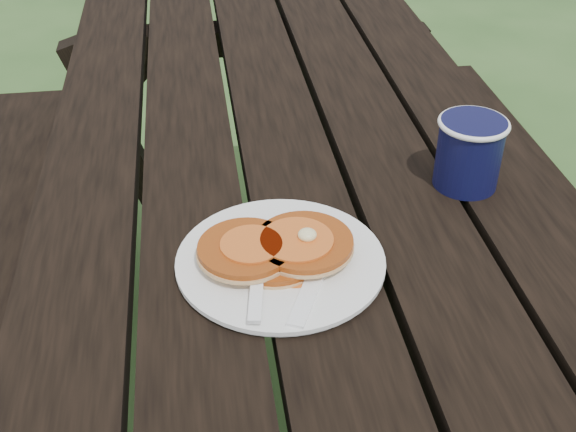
{
  "coord_description": "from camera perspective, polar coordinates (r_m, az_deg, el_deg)",
  "views": [
    {
      "loc": [
        -0.14,
        -1.0,
        1.32
      ],
      "look_at": [
        -0.03,
        -0.27,
        0.8
      ],
      "focal_mm": 45.0,
      "sensor_mm": 36.0,
      "label": 1
    }
  ],
  "objects": [
    {
      "name": "picnic_table",
      "position": [
        1.39,
        -0.23,
        -8.04
      ],
      "size": [
        1.36,
        1.8,
        0.75
      ],
      "color": "black",
      "rests_on": "ground"
    },
    {
      "name": "plate",
      "position": [
        0.9,
        -0.59,
        -3.64
      ],
      "size": [
        0.33,
        0.33,
        0.01
      ],
      "primitive_type": "cylinder",
      "rotation": [
        0.0,
        0.0,
        0.36
      ],
      "color": "white",
      "rests_on": "picnic_table"
    },
    {
      "name": "pancake_stack",
      "position": [
        0.89,
        -0.89,
        -2.55
      ],
      "size": [
        0.19,
        0.12,
        0.04
      ],
      "rotation": [
        0.0,
        0.0,
        0.3
      ],
      "color": "#A14412",
      "rests_on": "plate"
    },
    {
      "name": "knife",
      "position": [
        0.87,
        2.18,
        -4.78
      ],
      "size": [
        0.09,
        0.17,
        0.0
      ],
      "primitive_type": "cube",
      "rotation": [
        0.0,
        0.0,
        -0.43
      ],
      "color": "white",
      "rests_on": "plate"
    },
    {
      "name": "fork",
      "position": [
        0.84,
        -2.5,
        -5.8
      ],
      "size": [
        0.06,
        0.16,
        0.01
      ],
      "primitive_type": null,
      "rotation": [
        0.0,
        0.0,
        -0.16
      ],
      "color": "white",
      "rests_on": "plate"
    },
    {
      "name": "coffee_cup",
      "position": [
        1.06,
        14.16,
        5.15
      ],
      "size": [
        0.1,
        0.1,
        0.1
      ],
      "rotation": [
        0.0,
        0.0,
        0.37
      ],
      "color": "black",
      "rests_on": "picnic_table"
    }
  ]
}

